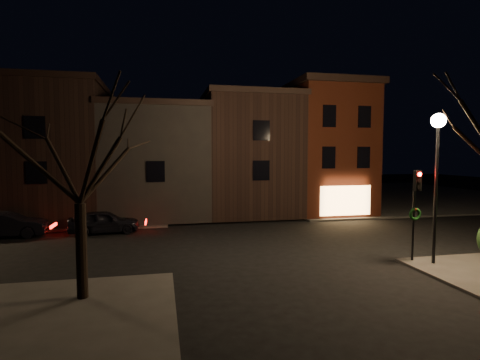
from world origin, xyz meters
name	(u,v)px	position (x,y,z in m)	size (l,w,h in m)	color
ground	(260,241)	(0.00, 0.00, 0.00)	(120.00, 120.00, 0.00)	black
sidewalk_far_right	(379,194)	(20.00, 20.00, 0.06)	(30.00, 30.00, 0.12)	#2D2B28
sidewalk_far_left	(8,204)	(-20.00, 20.00, 0.06)	(30.00, 30.00, 0.12)	#2D2B28
corner_building	(323,148)	(8.00, 9.47, 5.40)	(6.50, 8.50, 10.50)	#491A0D
row_building_a	(245,154)	(1.50, 10.50, 4.83)	(7.30, 10.30, 9.40)	black
row_building_b	(156,161)	(-5.75, 10.50, 4.33)	(7.80, 10.30, 8.40)	black
row_building_c	(58,151)	(-13.00, 10.50, 5.08)	(7.30, 10.30, 9.90)	black
street_lamp_near	(438,147)	(6.20, -6.00, 5.18)	(0.60, 0.60, 6.48)	black
traffic_signal	(416,201)	(5.60, -5.51, 2.81)	(0.58, 0.38, 4.05)	black
bare_tree_left	(78,137)	(-8.00, -7.00, 5.43)	(5.60, 5.60, 7.50)	black
parked_car_a	(104,222)	(-8.87, 4.09, 0.71)	(1.68, 4.18, 1.43)	black
parked_car_b	(6,225)	(-14.32, 4.00, 0.73)	(1.56, 4.46, 1.47)	black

